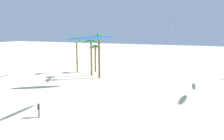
{
  "coord_description": "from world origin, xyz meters",
  "views": [
    {
      "loc": [
        6.68,
        0.94,
        9.63
      ],
      "look_at": [
        -1.16,
        18.13,
        6.32
      ],
      "focal_mm": 36.98,
      "sensor_mm": 36.0,
      "label": 1
    }
  ],
  "objects": [
    {
      "name": "person_foreground_walker",
      "position": [
        -10.87,
        19.81,
        0.94
      ],
      "size": [
        0.46,
        0.32,
        1.7
      ],
      "color": "slate",
      "rests_on": "ground"
    },
    {
      "name": "palm_tree_0",
      "position": [
        -18.69,
        47.3,
        5.33
      ],
      "size": [
        3.77,
        3.75,
        6.35
      ],
      "color": "brown",
      "rests_on": "ground"
    },
    {
      "name": "flying_kite_7",
      "position": [
        -13.09,
        35.7,
        8.21
      ],
      "size": [
        8.05,
        12.82,
        8.88
      ],
      "color": "blue",
      "rests_on": "ground"
    },
    {
      "name": "palm_tree_1",
      "position": [
        -17.26,
        42.97,
        6.57
      ],
      "size": [
        3.94,
        3.84,
        7.94
      ],
      "color": "brown",
      "rests_on": "ground"
    },
    {
      "name": "palm_tree_2",
      "position": [
        -21.96,
        44.76,
        6.63
      ],
      "size": [
        3.69,
        3.51,
        8.09
      ],
      "color": "brown",
      "rests_on": "ground"
    },
    {
      "name": "palm_tree_3",
      "position": [
        -14.63,
        41.46,
        7.38
      ],
      "size": [
        4.7,
        4.66,
        8.95
      ],
      "color": "brown",
      "rests_on": "ground"
    }
  ]
}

